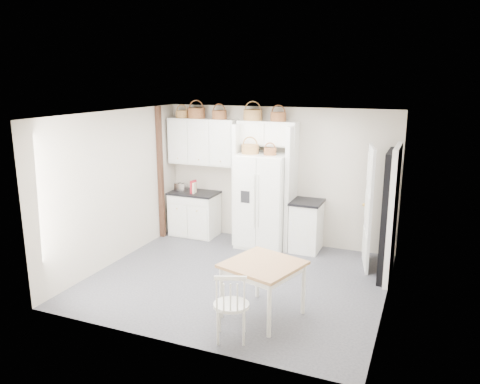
% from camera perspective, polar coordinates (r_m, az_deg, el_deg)
% --- Properties ---
extents(floor, '(4.50, 4.50, 0.00)m').
position_cam_1_polar(floor, '(7.57, -0.32, -10.57)').
color(floor, '#34353A').
rests_on(floor, ground).
extents(ceiling, '(4.50, 4.50, 0.00)m').
position_cam_1_polar(ceiling, '(6.92, -0.35, 9.45)').
color(ceiling, white).
rests_on(ceiling, wall_back).
extents(wall_back, '(4.50, 0.00, 4.50)m').
position_cam_1_polar(wall_back, '(8.97, 4.61, 1.99)').
color(wall_back, beige).
rests_on(wall_back, floor).
extents(wall_left, '(0.00, 4.00, 4.00)m').
position_cam_1_polar(wall_left, '(8.25, -14.91, 0.53)').
color(wall_left, beige).
rests_on(wall_left, floor).
extents(wall_right, '(0.00, 4.00, 4.00)m').
position_cam_1_polar(wall_right, '(6.63, 17.92, -2.85)').
color(wall_right, beige).
rests_on(wall_right, floor).
extents(refrigerator, '(0.92, 0.74, 1.77)m').
position_cam_1_polar(refrigerator, '(8.76, 2.87, -1.04)').
color(refrigerator, white).
rests_on(refrigerator, floor).
extents(base_cab_left, '(0.92, 0.58, 0.86)m').
position_cam_1_polar(base_cab_left, '(9.54, -5.55, -2.72)').
color(base_cab_left, white).
rests_on(base_cab_left, floor).
extents(base_cab_right, '(0.51, 0.61, 0.90)m').
position_cam_1_polar(base_cab_right, '(8.73, 8.10, -4.21)').
color(base_cab_right, white).
rests_on(base_cab_right, floor).
extents(dining_table, '(1.13, 1.13, 0.75)m').
position_cam_1_polar(dining_table, '(6.37, 2.79, -11.76)').
color(dining_table, '#9C713F').
rests_on(dining_table, floor).
extents(windsor_chair, '(0.55, 0.53, 0.90)m').
position_cam_1_polar(windsor_chair, '(5.81, -1.06, -13.60)').
color(windsor_chair, white).
rests_on(windsor_chair, floor).
extents(counter_left, '(0.96, 0.62, 0.04)m').
position_cam_1_polar(counter_left, '(9.42, -5.62, -0.11)').
color(counter_left, black).
rests_on(counter_left, base_cab_left).
extents(counter_right, '(0.55, 0.66, 0.04)m').
position_cam_1_polar(counter_right, '(8.59, 8.20, -1.22)').
color(counter_right, black).
rests_on(counter_right, base_cab_right).
extents(toaster, '(0.26, 0.16, 0.17)m').
position_cam_1_polar(toaster, '(9.47, -7.19, 0.56)').
color(toaster, silver).
rests_on(toaster, counter_left).
extents(cookbook_red, '(0.07, 0.17, 0.25)m').
position_cam_1_polar(cookbook_red, '(9.31, -5.71, 0.65)').
color(cookbook_red, '#B31A28').
rests_on(cookbook_red, counter_left).
extents(cookbook_cream, '(0.04, 0.14, 0.21)m').
position_cam_1_polar(cookbook_cream, '(9.30, -5.59, 0.51)').
color(cookbook_cream, '#F6E9BA').
rests_on(cookbook_cream, counter_left).
extents(basket_upper_a, '(0.26, 0.26, 0.15)m').
position_cam_1_polar(basket_upper_a, '(9.44, -7.09, 9.40)').
color(basket_upper_a, brown).
rests_on(basket_upper_a, upper_cabinet).
extents(basket_upper_b, '(0.34, 0.34, 0.20)m').
position_cam_1_polar(basket_upper_b, '(9.28, -5.33, 9.55)').
color(basket_upper_b, brown).
rests_on(basket_upper_b, upper_cabinet).
extents(basket_upper_c, '(0.29, 0.29, 0.16)m').
position_cam_1_polar(basket_upper_c, '(9.06, -2.54, 9.38)').
color(basket_upper_c, brown).
rests_on(basket_upper_c, upper_cabinet).
extents(basket_bridge_a, '(0.35, 0.35, 0.20)m').
position_cam_1_polar(basket_bridge_a, '(8.80, 1.57, 9.37)').
color(basket_bridge_a, brown).
rests_on(basket_bridge_a, bridge_cabinet).
extents(basket_bridge_b, '(0.29, 0.29, 0.16)m').
position_cam_1_polar(basket_bridge_b, '(8.63, 4.69, 9.13)').
color(basket_bridge_b, brown).
rests_on(basket_bridge_b, bridge_cabinet).
extents(basket_fridge_a, '(0.32, 0.32, 0.17)m').
position_cam_1_polar(basket_fridge_a, '(8.55, 1.24, 5.25)').
color(basket_fridge_a, brown).
rests_on(basket_fridge_a, refrigerator).
extents(basket_fridge_b, '(0.23, 0.23, 0.12)m').
position_cam_1_polar(basket_fridge_b, '(8.43, 3.68, 4.94)').
color(basket_fridge_b, brown).
rests_on(basket_fridge_b, refrigerator).
extents(upper_cabinet, '(1.40, 0.34, 0.90)m').
position_cam_1_polar(upper_cabinet, '(9.28, -4.54, 6.14)').
color(upper_cabinet, white).
rests_on(upper_cabinet, wall_back).
extents(bridge_cabinet, '(1.12, 0.34, 0.45)m').
position_cam_1_polar(bridge_cabinet, '(8.72, 3.43, 7.17)').
color(bridge_cabinet, white).
rests_on(bridge_cabinet, wall_back).
extents(fridge_panel_left, '(0.08, 0.60, 2.30)m').
position_cam_1_polar(fridge_panel_left, '(8.94, -0.02, 1.02)').
color(fridge_panel_left, white).
rests_on(fridge_panel_left, floor).
extents(fridge_panel_right, '(0.08, 0.60, 2.30)m').
position_cam_1_polar(fridge_panel_right, '(8.62, 6.26, 0.45)').
color(fridge_panel_right, white).
rests_on(fridge_panel_right, floor).
extents(trim_post, '(0.09, 0.09, 2.60)m').
position_cam_1_polar(trim_post, '(9.30, -9.67, 2.26)').
color(trim_post, '#452116').
rests_on(trim_post, floor).
extents(doorway_void, '(0.18, 0.85, 2.05)m').
position_cam_1_polar(doorway_void, '(7.67, 17.75, -2.76)').
color(doorway_void, black).
rests_on(doorway_void, floor).
extents(door_slab, '(0.21, 0.79, 2.05)m').
position_cam_1_polar(door_slab, '(8.03, 15.41, -1.89)').
color(door_slab, white).
rests_on(door_slab, floor).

